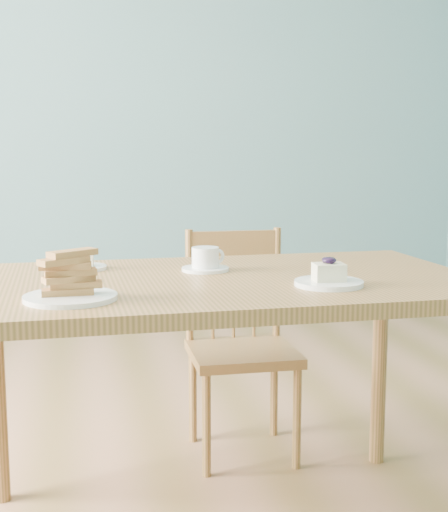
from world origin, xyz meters
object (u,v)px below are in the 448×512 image
object	(u,v)px
dining_chair	(240,341)
coffee_cup	(206,261)
biscotti_plate	(70,283)
dining_table	(223,304)
cheesecake_plate_near	(329,278)
cheesecake_plate_far	(83,264)

from	to	relation	value
dining_chair	coffee_cup	xyz separation A→B (m)	(-0.20, -0.42, 0.37)
coffee_cup	biscotti_plate	xyz separation A→B (m)	(-0.39, -0.34, 0.01)
dining_table	biscotti_plate	world-z (taller)	biscotti_plate
dining_chair	cheesecake_plate_near	xyz separation A→B (m)	(0.07, -0.72, 0.36)
dining_table	cheesecake_plate_near	xyz separation A→B (m)	(0.25, -0.17, 0.09)
cheesecake_plate_far	cheesecake_plate_near	bearing A→B (deg)	-32.09
dining_table	cheesecake_plate_far	distance (m)	0.45
dining_chair	biscotti_plate	distance (m)	1.03
cheesecake_plate_far	biscotti_plate	world-z (taller)	biscotti_plate
cheesecake_plate_near	coffee_cup	distance (m)	0.40
biscotti_plate	dining_table	bearing A→B (deg)	27.39
dining_chair	cheesecake_plate_far	distance (m)	0.73
cheesecake_plate_far	coffee_cup	size ratio (longest dim) A/B	1.02
dining_chair	dining_table	bearing A→B (deg)	-107.63
dining_chair	coffee_cup	distance (m)	0.59
cheesecake_plate_near	biscotti_plate	size ratio (longest dim) A/B	0.82
dining_chair	cheesecake_plate_near	world-z (taller)	cheesecake_plate_near
dining_table	coffee_cup	bearing A→B (deg)	100.26
cheesecake_plate_near	biscotti_plate	world-z (taller)	biscotti_plate
cheesecake_plate_near	coffee_cup	bearing A→B (deg)	132.70
dining_table	cheesecake_plate_near	size ratio (longest dim) A/B	7.90
cheesecake_plate_near	dining_table	bearing A→B (deg)	145.43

